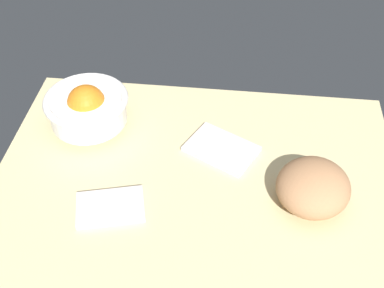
{
  "coord_description": "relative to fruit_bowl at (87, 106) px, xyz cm",
  "views": [
    {
      "loc": [
        -6.49,
        64.47,
        74.63
      ],
      "look_at": [
        1.31,
        -5.34,
        5.0
      ],
      "focal_mm": 44.88,
      "sensor_mm": 36.0,
      "label": 1
    }
  ],
  "objects": [
    {
      "name": "napkin_folded",
      "position": [
        -30.36,
        4.56,
        -5.53
      ],
      "size": [
        17.51,
        15.53,
        1.06
      ],
      "primitive_type": "cube",
      "rotation": [
        0.0,
        0.0,
        -0.48
      ],
      "color": "silver",
      "rests_on": "ground"
    },
    {
      "name": "ground_plane",
      "position": [
        -25.65,
        13.61,
        -7.56
      ],
      "size": [
        83.52,
        60.7,
        3.0
      ],
      "primitive_type": "cube",
      "color": "#D1C08B"
    },
    {
      "name": "napkin_spare",
      "position": [
        -10.06,
        22.89,
        -5.43
      ],
      "size": [
        14.65,
        11.28,
        1.26
      ],
      "primitive_type": "cube",
      "rotation": [
        0.0,
        0.0,
        0.25
      ],
      "color": "silver",
      "rests_on": "ground"
    },
    {
      "name": "bread_loaf",
      "position": [
        -48.61,
        16.49,
        -1.93
      ],
      "size": [
        19.61,
        19.93,
        8.26
      ],
      "primitive_type": "ellipsoid",
      "rotation": [
        0.0,
        0.0,
        1.05
      ],
      "color": "tan",
      "rests_on": "ground"
    },
    {
      "name": "fruit_bowl",
      "position": [
        0.0,
        0.0,
        0.0
      ],
      "size": [
        18.61,
        18.61,
        11.01
      ],
      "color": "white",
      "rests_on": "ground"
    }
  ]
}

